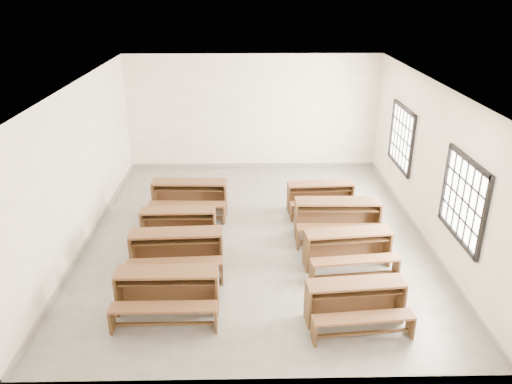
{
  "coord_description": "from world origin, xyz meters",
  "views": [
    {
      "loc": [
        -0.19,
        -9.39,
        5.0
      ],
      "look_at": [
        0.0,
        0.0,
        1.0
      ],
      "focal_mm": 35.0,
      "sensor_mm": 36.0,
      "label": 1
    }
  ],
  "objects_px": {
    "desk_set_3": "(190,195)",
    "desk_set_5": "(348,247)",
    "desk_set_0": "(167,289)",
    "desk_set_1": "(177,248)",
    "desk_set_7": "(320,195)",
    "desk_set_6": "(338,216)",
    "desk_set_4": "(356,300)",
    "desk_set_2": "(178,223)"
  },
  "relations": [
    {
      "from": "desk_set_4",
      "to": "desk_set_7",
      "type": "distance_m",
      "value": 4.13
    },
    {
      "from": "desk_set_2",
      "to": "desk_set_7",
      "type": "bearing_deg",
      "value": 22.95
    },
    {
      "from": "desk_set_0",
      "to": "desk_set_5",
      "type": "distance_m",
      "value": 3.44
    },
    {
      "from": "desk_set_0",
      "to": "desk_set_1",
      "type": "xyz_separation_m",
      "value": [
        -0.02,
        1.3,
        0.01
      ]
    },
    {
      "from": "desk_set_5",
      "to": "desk_set_6",
      "type": "bearing_deg",
      "value": 83.22
    },
    {
      "from": "desk_set_0",
      "to": "desk_set_6",
      "type": "bearing_deg",
      "value": 38.79
    },
    {
      "from": "desk_set_2",
      "to": "desk_set_1",
      "type": "bearing_deg",
      "value": -85.34
    },
    {
      "from": "desk_set_4",
      "to": "desk_set_7",
      "type": "height_order",
      "value": "desk_set_4"
    },
    {
      "from": "desk_set_0",
      "to": "desk_set_3",
      "type": "height_order",
      "value": "desk_set_3"
    },
    {
      "from": "desk_set_2",
      "to": "desk_set_3",
      "type": "relative_size",
      "value": 0.88
    },
    {
      "from": "desk_set_0",
      "to": "desk_set_1",
      "type": "height_order",
      "value": "desk_set_1"
    },
    {
      "from": "desk_set_3",
      "to": "desk_set_6",
      "type": "distance_m",
      "value": 3.43
    },
    {
      "from": "desk_set_1",
      "to": "desk_set_7",
      "type": "relative_size",
      "value": 1.12
    },
    {
      "from": "desk_set_4",
      "to": "desk_set_6",
      "type": "distance_m",
      "value": 2.88
    },
    {
      "from": "desk_set_0",
      "to": "desk_set_7",
      "type": "bearing_deg",
      "value": 51.74
    },
    {
      "from": "desk_set_1",
      "to": "desk_set_4",
      "type": "xyz_separation_m",
      "value": [
        2.99,
        -1.61,
        -0.04
      ]
    },
    {
      "from": "desk_set_3",
      "to": "desk_set_6",
      "type": "relative_size",
      "value": 0.97
    },
    {
      "from": "desk_set_1",
      "to": "desk_set_6",
      "type": "bearing_deg",
      "value": 18.86
    },
    {
      "from": "desk_set_4",
      "to": "desk_set_6",
      "type": "height_order",
      "value": "desk_set_6"
    },
    {
      "from": "desk_set_0",
      "to": "desk_set_4",
      "type": "bearing_deg",
      "value": -5.97
    },
    {
      "from": "desk_set_4",
      "to": "desk_set_7",
      "type": "bearing_deg",
      "value": 84.59
    },
    {
      "from": "desk_set_2",
      "to": "desk_set_3",
      "type": "height_order",
      "value": "desk_set_3"
    },
    {
      "from": "desk_set_6",
      "to": "desk_set_7",
      "type": "relative_size",
      "value": 1.15
    },
    {
      "from": "desk_set_1",
      "to": "desk_set_2",
      "type": "bearing_deg",
      "value": 92.92
    },
    {
      "from": "desk_set_2",
      "to": "desk_set_3",
      "type": "bearing_deg",
      "value": 84.83
    },
    {
      "from": "desk_set_5",
      "to": "desk_set_0",
      "type": "bearing_deg",
      "value": -163.38
    },
    {
      "from": "desk_set_1",
      "to": "desk_set_7",
      "type": "distance_m",
      "value": 3.93
    },
    {
      "from": "desk_set_5",
      "to": "desk_set_3",
      "type": "bearing_deg",
      "value": 136.42
    },
    {
      "from": "desk_set_3",
      "to": "desk_set_5",
      "type": "relative_size",
      "value": 1.03
    },
    {
      "from": "desk_set_5",
      "to": "desk_set_6",
      "type": "xyz_separation_m",
      "value": [
        0.01,
        1.24,
        0.04
      ]
    },
    {
      "from": "desk_set_4",
      "to": "desk_set_1",
      "type": "bearing_deg",
      "value": 146.68
    },
    {
      "from": "desk_set_2",
      "to": "desk_set_6",
      "type": "bearing_deg",
      "value": 1.36
    },
    {
      "from": "desk_set_3",
      "to": "desk_set_0",
      "type": "bearing_deg",
      "value": -87.31
    },
    {
      "from": "desk_set_3",
      "to": "desk_set_1",
      "type": "bearing_deg",
      "value": -87.44
    },
    {
      "from": "desk_set_3",
      "to": "desk_set_5",
      "type": "xyz_separation_m",
      "value": [
        3.2,
        -2.44,
        -0.03
      ]
    },
    {
      "from": "desk_set_2",
      "to": "desk_set_4",
      "type": "distance_m",
      "value": 4.14
    },
    {
      "from": "desk_set_3",
      "to": "desk_set_7",
      "type": "distance_m",
      "value": 3.03
    },
    {
      "from": "desk_set_0",
      "to": "desk_set_2",
      "type": "height_order",
      "value": "desk_set_0"
    },
    {
      "from": "desk_set_1",
      "to": "desk_set_7",
      "type": "height_order",
      "value": "desk_set_1"
    },
    {
      "from": "desk_set_1",
      "to": "desk_set_5",
      "type": "height_order",
      "value": "desk_set_1"
    },
    {
      "from": "desk_set_0",
      "to": "desk_set_4",
      "type": "distance_m",
      "value": 2.99
    },
    {
      "from": "desk_set_4",
      "to": "desk_set_6",
      "type": "xyz_separation_m",
      "value": [
        0.21,
        2.87,
        0.06
      ]
    }
  ]
}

